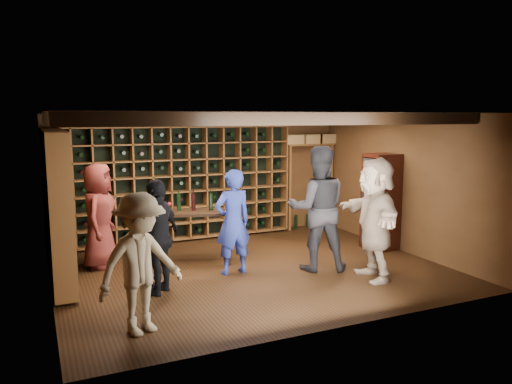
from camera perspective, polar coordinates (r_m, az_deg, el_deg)
name	(u,v)px	position (r m, az deg, el deg)	size (l,w,h in m)	color
ground	(251,269)	(8.18, -0.57, -8.81)	(6.00, 6.00, 0.00)	black
room_shell	(250,119)	(7.86, -0.74, 8.39)	(6.00, 6.00, 6.00)	brown
wine_rack_back	(179,183)	(9.92, -8.79, 0.97)	(4.65, 0.30, 2.20)	brown
wine_rack_left	(57,204)	(8.09, -21.78, -1.26)	(0.30, 2.65, 2.20)	brown
crate_shelf	(309,157)	(11.01, 6.08, 3.96)	(1.20, 0.32, 2.07)	brown
display_cabinet	(381,204)	(9.53, 14.05, -1.29)	(0.55, 0.50, 1.75)	#33100A
man_blue_shirt	(233,222)	(7.78, -2.67, -3.44)	(0.60, 0.40, 1.65)	navy
man_grey_suit	(318,208)	(8.02, 7.06, -1.88)	(0.97, 0.76, 2.00)	black
guest_red_floral	(99,216)	(8.48, -17.52, -2.63)	(0.84, 0.54, 1.71)	maroon
guest_woman_black	(159,237)	(7.05, -11.08, -5.03)	(0.94, 0.39, 1.61)	black
guest_khaki	(140,264)	(5.80, -13.09, -8.01)	(1.05, 0.60, 1.62)	gray
guest_beige	(375,219)	(7.73, 13.40, -2.97)	(1.72, 0.55, 1.86)	tan
tasting_table	(196,217)	(8.46, -6.84, -2.85)	(1.29, 0.93, 1.16)	black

